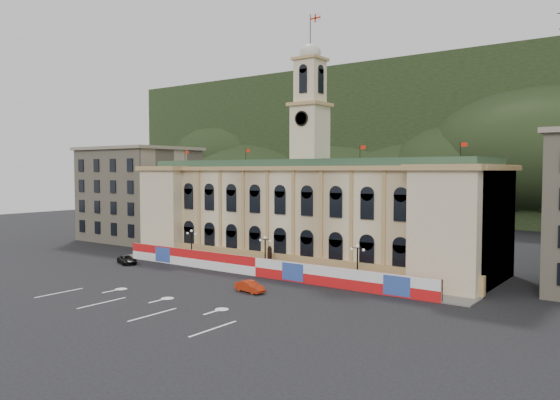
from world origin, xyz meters
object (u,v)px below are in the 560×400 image
Objects in this scene: statue at (270,264)px; lamp_center at (265,251)px; black_suv at (127,260)px; red_sedan at (250,287)px.

lamp_center is (0.00, -1.00, 1.89)m from statue.
statue is 0.76× the size of black_suv.
red_sedan is at bearing -61.34° from lamp_center.
lamp_center is 22.54m from black_suv.
red_sedan is 27.25m from black_suv.
statue is 22.70m from black_suv.
statue reaches higher than red_sedan.
red_sedan reaches higher than black_suv.
red_sedan is 0.85× the size of black_suv.
lamp_center is at bearing -90.00° from statue.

